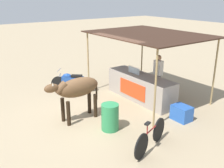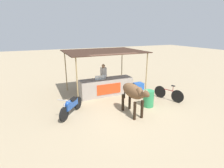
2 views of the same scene
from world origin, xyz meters
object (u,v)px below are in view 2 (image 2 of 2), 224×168
Objects in this scene: motorcycle_parked at (71,106)px; vendor_behind_counter at (103,77)px; stall_counter at (106,87)px; bicycle_leaning at (168,94)px; cooler_box at (138,87)px; water_barrel at (148,98)px; cow at (133,92)px.

vendor_behind_counter is at bearing 44.34° from motorcycle_parked.
bicycle_leaning is (2.71, -2.06, -0.13)m from stall_counter.
cooler_box is 0.43× the size of motorcycle_parked.
cow reaches higher than water_barrel.
cooler_box is 0.33× the size of cow.
water_barrel is 1.48m from bicycle_leaning.
stall_counter is 1.91× the size of bicycle_leaning.
motorcycle_parked reaches higher than cooler_box.
vendor_behind_counter reaches higher than water_barrel.
cow is at bearing -23.84° from motorcycle_parked.
bicycle_leaning reaches higher than cooler_box.
motorcycle_parked is at bearing 175.57° from bicycle_leaning.
water_barrel is 3.65m from motorcycle_parked.
stall_counter reaches higher than water_barrel.
cooler_box is (2.08, -0.10, -0.24)m from stall_counter.
vendor_behind_counter reaches higher than cow.
cooler_box is at bearing 107.83° from bicycle_leaning.
motorcycle_parked is (-2.34, -1.67, -0.05)m from stall_counter.
vendor_behind_counter reaches higher than motorcycle_parked.
water_barrel is at bearing -61.32° from stall_counter.
motorcycle_parked is at bearing 170.02° from water_barrel.
bicycle_leaning is at bearing -4.43° from motorcycle_parked.
cow reaches higher than motorcycle_parked.
cow is at bearing -158.37° from water_barrel.
cow is (-0.02, -3.50, 0.18)m from vendor_behind_counter.
vendor_behind_counter is 3.51m from cow.
vendor_behind_counter is at bearing 110.11° from water_barrel.
stall_counter is 2.87m from motorcycle_parked.
stall_counter is at bearing 35.50° from motorcycle_parked.
bicycle_leaning is at bearing -47.52° from vendor_behind_counter.
cooler_box is at bearing -2.67° from stall_counter.
motorcycle_parked is at bearing 156.16° from cow.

